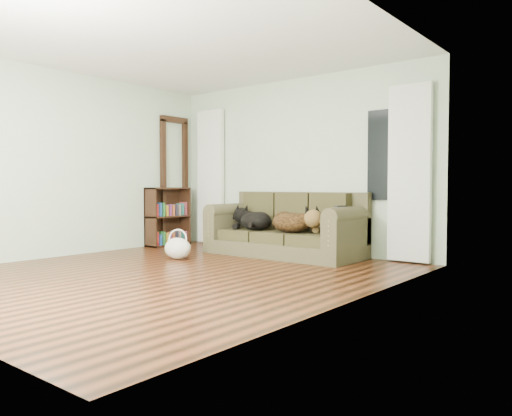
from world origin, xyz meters
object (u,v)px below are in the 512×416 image
Objects in this scene: dog_black_lab at (254,221)px; dog_shepherd at (294,222)px; sofa at (283,224)px; bookshelf at (168,215)px; tote_bag at (178,247)px.

dog_shepherd reaches higher than dog_black_lab.
sofa is 0.25m from dog_shepherd.
bookshelf is at bearing -175.57° from sofa.
dog_black_lab is at bearing -0.27° from bookshelf.
sofa reaches higher than dog_black_lab.
dog_black_lab is at bearing 25.40° from dog_shepherd.
sofa is 3.26× the size of dog_shepherd.
tote_bag is (-0.44, -1.10, -0.32)m from dog_black_lab.
sofa is 1.51m from tote_bag.
bookshelf is (-2.47, -0.09, 0.01)m from dog_shepherd.
dog_shepherd is 2.47m from bookshelf.
dog_black_lab is 1.22m from tote_bag.
sofa is at bearing 51.82° from tote_bag.
bookshelf is (-1.76, -0.10, 0.02)m from dog_black_lab.
sofa is 3.49× the size of dog_black_lab.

